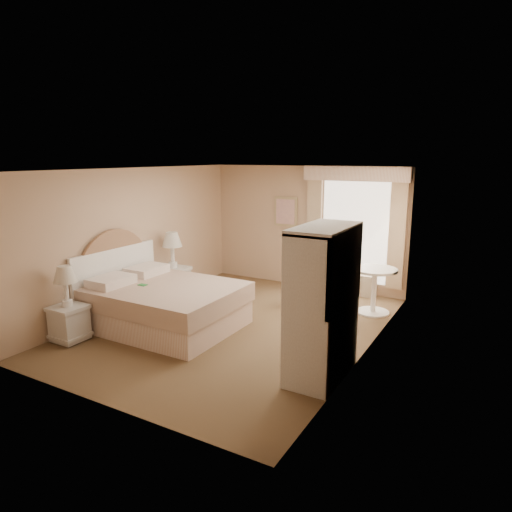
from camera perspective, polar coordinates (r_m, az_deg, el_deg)
The scene contains 9 objects.
room at distance 7.12m, azimuth -2.56°, elevation 0.66°, with size 4.21×5.51×2.51m.
window at distance 9.07m, azimuth 12.12°, elevation 3.53°, with size 2.05×0.22×2.51m.
framed_art at distance 9.64m, azimuth 3.73°, elevation 5.56°, with size 0.52×0.04×0.62m.
bed at distance 7.56m, azimuth -11.99°, elevation -5.68°, with size 2.32×1.83×1.62m.
nightstand_near at distance 7.31m, azimuth -22.40°, elevation -6.67°, with size 0.47×0.47×1.13m.
nightstand_far at distance 8.89m, azimuth -10.30°, elevation -2.23°, with size 0.53×0.53×1.27m.
round_table at distance 8.17m, azimuth 14.57°, elevation -3.34°, with size 0.76×0.76×0.80m.
cafe_chair at distance 8.51m, azimuth 5.77°, elevation -2.57°, with size 0.49×0.49×0.88m.
armoire at distance 5.69m, azimuth 8.36°, elevation -7.37°, with size 0.57×1.14×1.90m.
Camera 1 is at (3.70, -5.91, 2.71)m, focal length 32.00 mm.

